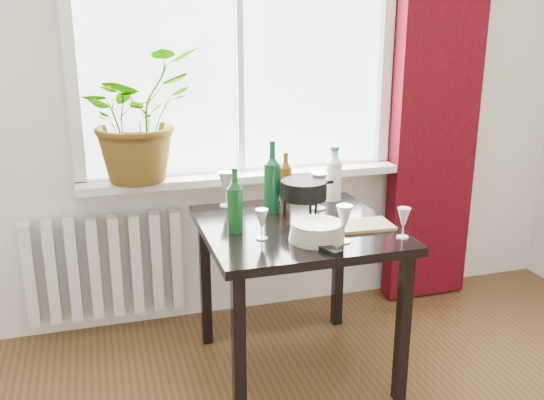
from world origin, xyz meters
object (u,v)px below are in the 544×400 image
object	(u,v)px
plate_stack	(317,232)
wineglass_front_right	(344,223)
table	(297,244)
cutting_board	(362,225)
wine_bottle_right	(272,176)
fondue_pot	(304,198)
wineglass_back_center	(319,191)
wineglass_back_left	(226,189)
potted_plant	(136,115)
wine_bottle_left	(235,200)
wineglass_far_right	(403,223)
bottle_amber	(285,176)
tv_remote	(325,248)
radiator	(105,266)
cleaning_bottle	(334,173)
wineglass_front_left	(262,224)

from	to	relation	value
plate_stack	wineglass_front_right	bearing A→B (deg)	-27.57
table	wineglass_front_right	bearing A→B (deg)	-66.32
table	cutting_board	size ratio (longest dim) A/B	3.21
wine_bottle_right	fondue_pot	xyz separation A→B (m)	(0.13, -0.09, -0.09)
fondue_pot	wineglass_front_right	bearing A→B (deg)	-68.64
wineglass_back_center	wineglass_back_left	xyz separation A→B (m)	(-0.42, 0.17, -0.00)
potted_plant	fondue_pot	distance (m)	0.93
wine_bottle_left	wineglass_back_center	world-z (taller)	wine_bottle_left
cutting_board	wineglass_back_left	bearing A→B (deg)	137.33
wineglass_far_right	plate_stack	size ratio (longest dim) A/B	0.57
wineglass_back_center	bottle_amber	bearing A→B (deg)	122.82
bottle_amber	plate_stack	distance (m)	0.59
potted_plant	tv_remote	xyz separation A→B (m)	(0.65, -0.93, -0.43)
potted_plant	wineglass_back_left	xyz separation A→B (m)	(0.39, -0.24, -0.34)
potted_plant	wineglass_back_center	bearing A→B (deg)	-26.74
radiator	table	world-z (taller)	table
cleaning_bottle	cutting_board	bearing A→B (deg)	-94.31
fondue_pot	cleaning_bottle	bearing A→B (deg)	55.21
wine_bottle_left	wineglass_front_right	size ratio (longest dim) A/B	1.77
wineglass_back_left	plate_stack	xyz separation A→B (m)	(0.26, -0.57, -0.05)
radiator	potted_plant	size ratio (longest dim) A/B	1.21
potted_plant	bottle_amber	bearing A→B (deg)	-18.43
wine_bottle_left	cutting_board	world-z (taller)	wine_bottle_left
table	wineglass_front_right	distance (m)	0.34
wineglass_far_right	tv_remote	size ratio (longest dim) A/B	0.80
wineglass_far_right	bottle_amber	bearing A→B (deg)	115.47
radiator	potted_plant	xyz separation A→B (m)	(0.21, -0.03, 0.79)
wineglass_front_left	plate_stack	world-z (taller)	wineglass_front_left
bottle_amber	tv_remote	bearing A→B (deg)	-94.52
wineglass_front_left	tv_remote	size ratio (longest dim) A/B	0.79
wine_bottle_left	fondue_pot	size ratio (longest dim) A/B	1.16
wine_bottle_right	tv_remote	world-z (taller)	wine_bottle_right
wineglass_back_left	fondue_pot	xyz separation A→B (m)	(0.32, -0.24, -0.01)
wineglass_far_right	wineglass_front_left	bearing A→B (deg)	164.97
wineglass_far_right	fondue_pot	size ratio (longest dim) A/B	0.55
cleaning_bottle	wineglass_front_right	xyz separation A→B (m)	(-0.19, -0.58, -0.06)
table	potted_plant	bearing A→B (deg)	136.66
cleaning_bottle	wineglass_back_center	bearing A→B (deg)	-135.80
table	bottle_amber	bearing A→B (deg)	80.34
wine_bottle_left	wineglass_front_left	world-z (taller)	wine_bottle_left
radiator	tv_remote	bearing A→B (deg)	-48.06
bottle_amber	cleaning_bottle	size ratio (longest dim) A/B	0.91
wineglass_back_center	plate_stack	world-z (taller)	wineglass_back_center
wineglass_far_right	cleaning_bottle	bearing A→B (deg)	97.05
table	cleaning_bottle	size ratio (longest dim) A/B	3.01
wineglass_front_right	bottle_amber	bearing A→B (deg)	94.75
wine_bottle_right	wineglass_front_left	world-z (taller)	wine_bottle_right
bottle_amber	wineglass_front_right	size ratio (longest dim) A/B	1.57
potted_plant	wineglass_far_right	xyz separation A→B (m)	(1.02, -0.89, -0.37)
table	wine_bottle_left	size ratio (longest dim) A/B	2.95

